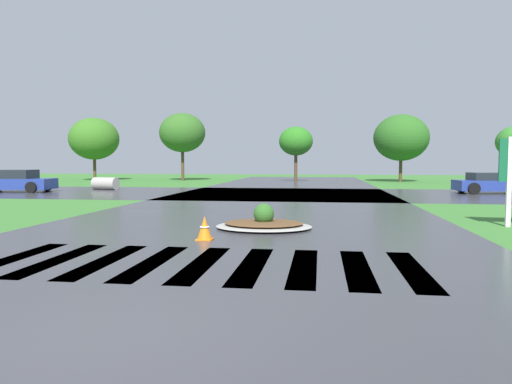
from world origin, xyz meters
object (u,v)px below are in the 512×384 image
median_island (264,223)px  car_blue_compact (491,183)px  car_silver_hatch (14,182)px  traffic_cone (205,229)px  drainage_pipe_stack (105,184)px

median_island → car_blue_compact: (11.01, 15.44, 0.42)m
car_silver_hatch → car_blue_compact: (27.37, 2.32, -0.04)m
traffic_cone → car_blue_compact: bearing=55.2°
car_blue_compact → drainage_pipe_stack: 23.03m
car_silver_hatch → car_blue_compact: car_silver_hatch is taller
median_island → drainage_pipe_stack: drainage_pipe_stack is taller
median_island → drainage_pipe_stack: size_ratio=1.47×
median_island → drainage_pipe_stack: (-12.02, 15.88, 0.25)m
car_silver_hatch → car_blue_compact: size_ratio=1.15×
traffic_cone → car_silver_hatch: bearing=135.1°
car_silver_hatch → traffic_cone: 21.49m
car_silver_hatch → car_blue_compact: 27.47m
drainage_pipe_stack → traffic_cone: bearing=-58.7°
car_blue_compact → median_island: bearing=-129.9°
car_blue_compact → drainage_pipe_stack: size_ratio=2.32×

